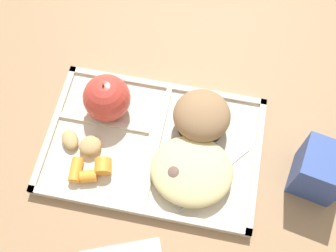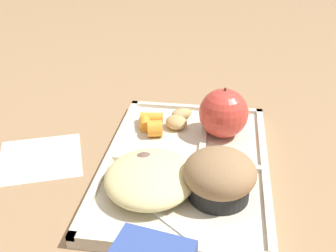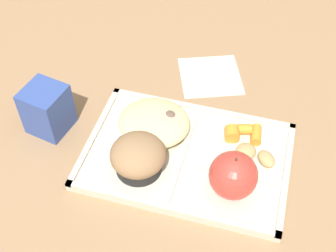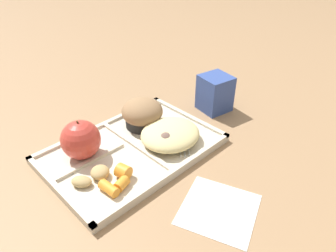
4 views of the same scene
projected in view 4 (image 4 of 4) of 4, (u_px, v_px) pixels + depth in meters
name	position (u px, v px, depth m)	size (l,w,h in m)	color
ground	(133.00, 152.00, 0.64)	(6.00, 6.00, 0.00)	#997551
lunch_tray	(133.00, 150.00, 0.64)	(0.34, 0.23, 0.02)	beige
green_apple	(81.00, 140.00, 0.59)	(0.08, 0.08, 0.08)	#C63D33
bran_muffin	(142.00, 114.00, 0.68)	(0.09, 0.09, 0.06)	black
carrot_slice_large	(123.00, 172.00, 0.55)	(0.03, 0.03, 0.02)	orange
carrot_slice_edge	(109.00, 188.00, 0.53)	(0.02, 0.02, 0.04)	orange
carrot_slice_back	(122.00, 184.00, 0.53)	(0.02, 0.02, 0.02)	orange
potato_chunk_corner	(82.00, 182.00, 0.54)	(0.04, 0.03, 0.02)	tan
potato_chunk_golden	(100.00, 172.00, 0.56)	(0.03, 0.04, 0.02)	tan
egg_noodle_pile	(170.00, 134.00, 0.64)	(0.13, 0.12, 0.04)	beige
meatball_back	(166.00, 141.00, 0.62)	(0.04, 0.04, 0.04)	brown
meatball_front	(170.00, 137.00, 0.64)	(0.03, 0.03, 0.03)	brown
meatball_center	(170.00, 138.00, 0.63)	(0.03, 0.03, 0.03)	#755B4C
plastic_fork	(181.00, 138.00, 0.66)	(0.11, 0.12, 0.00)	silver
milk_carton	(215.00, 93.00, 0.76)	(0.07, 0.07, 0.09)	#334C99
paper_napkin	(219.00, 209.00, 0.51)	(0.12, 0.12, 0.00)	white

